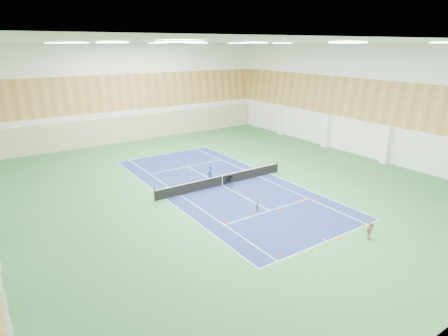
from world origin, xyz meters
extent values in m
plane|color=#2E6B38|center=(0.00, 0.00, 0.00)|extent=(40.00, 40.00, 0.00)
cube|color=navy|center=(0.00, 0.00, 0.01)|extent=(10.97, 23.77, 0.01)
cube|color=#C6B793|center=(0.00, 19.75, 1.60)|extent=(35.40, 0.16, 3.20)
imported|color=navy|center=(-0.86, 0.60, 0.92)|extent=(0.75, 0.58, 1.84)
imported|color=gray|center=(-0.71, -5.88, 0.49)|extent=(0.47, 0.37, 0.97)
imported|color=tan|center=(2.44, -13.18, 0.59)|extent=(0.71, 0.32, 1.18)
cone|color=#FF430D|center=(-3.88, -6.22, 0.10)|extent=(0.18, 0.18, 0.20)
cone|color=#D8460B|center=(-1.04, -5.96, 0.11)|extent=(0.19, 0.19, 0.21)
cone|color=#F9440D|center=(0.67, -6.85, 0.12)|extent=(0.21, 0.21, 0.23)
cone|color=#DD5B0B|center=(3.17, -6.70, 0.10)|extent=(0.19, 0.19, 0.21)
cone|color=#F0510C|center=(-3.73, -11.46, 0.10)|extent=(0.19, 0.19, 0.21)
cone|color=orange|center=(-1.74, -12.25, 0.11)|extent=(0.20, 0.20, 0.22)
cone|color=#F05F0C|center=(0.91, -12.16, 0.11)|extent=(0.20, 0.20, 0.22)
cone|color=orange|center=(3.71, -11.89, 0.09)|extent=(0.17, 0.17, 0.19)
camera|label=1|loc=(-17.08, -25.61, 11.84)|focal=30.00mm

